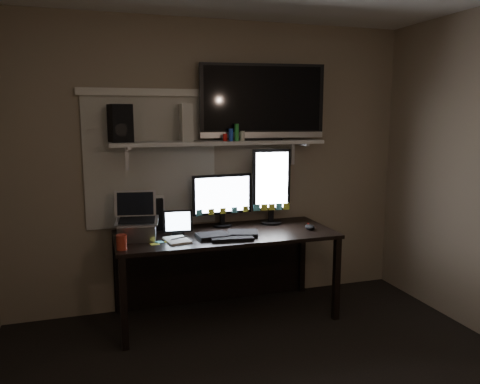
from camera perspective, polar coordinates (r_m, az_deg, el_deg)
name	(u,v)px	position (r m, az deg, el deg)	size (l,w,h in m)	color
back_wall	(214,166)	(4.16, -3.22, 3.22)	(3.60, 3.60, 0.00)	#7D6C59
window_blinds	(151,162)	(4.04, -10.77, 3.60)	(1.10, 0.02, 1.10)	beige
desk	(222,249)	(4.05, -2.24, -6.99)	(1.80, 0.75, 0.73)	black
wall_shelf	(219,142)	(3.97, -2.62, 6.05)	(1.80, 0.35, 0.03)	beige
monitor_landscape	(222,200)	(4.07, -2.19, -0.99)	(0.53, 0.06, 0.47)	black
monitor_portrait	(271,186)	(4.16, 3.84, 0.74)	(0.34, 0.06, 0.68)	black
keyboard	(228,235)	(3.77, -1.50, -5.21)	(0.51, 0.20, 0.03)	black
mouse	(310,227)	(4.04, 8.52, -4.24)	(0.07, 0.12, 0.04)	black
notepad	(177,240)	(3.67, -7.68, -5.83)	(0.17, 0.23, 0.01)	beige
tablet	(178,223)	(3.83, -7.62, -3.72)	(0.24, 0.10, 0.21)	black
file_sorter	(149,213)	(4.02, -11.06, -2.56)	(0.23, 0.10, 0.29)	black
laptop	(137,217)	(3.73, -12.46, -2.96)	(0.32, 0.26, 0.36)	#AEAEB2
cup	(122,242)	(3.50, -14.23, -5.95)	(0.08, 0.08, 0.11)	maroon
sticky_notes	(169,240)	(3.71, -8.69, -5.78)	(0.29, 0.21, 0.00)	#CED73A
tv	(262,102)	(4.09, 2.71, 10.88)	(1.08, 0.19, 0.65)	black
game_console	(185,123)	(3.92, -6.68, 8.40)	(0.08, 0.25, 0.30)	beige
speaker	(120,123)	(3.86, -14.40, 8.12)	(0.16, 0.20, 0.30)	black
bottles	(234,132)	(3.92, -0.77, 7.29)	(0.23, 0.05, 0.14)	#A50F0C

